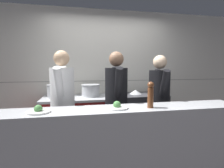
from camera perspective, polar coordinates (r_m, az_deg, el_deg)
wall_back_tiled at (r=3.68m, az=-1.95°, el=3.44°), size 8.00×0.06×2.60m
oven_range at (r=3.38m, az=-11.58°, el=-11.62°), size 1.21×0.71×0.89m
prep_counter at (r=3.57m, az=8.29°, el=-10.56°), size 1.05×0.65×0.90m
pass_counter at (r=2.25m, az=3.58°, el=-19.78°), size 3.08×0.45×0.95m
stock_pot at (r=3.30m, az=-17.95°, el=-2.12°), size 0.31×0.31×0.24m
sauce_pot at (r=3.31m, az=-7.00°, el=-1.96°), size 0.35×0.35×0.23m
mixing_bowl_steel at (r=3.51m, az=7.69°, el=-2.56°), size 0.25×0.25×0.08m
plated_dish_main at (r=2.03m, az=-22.91°, el=-8.03°), size 0.25×0.25×0.09m
plated_dish_appetiser at (r=2.06m, az=1.63°, el=-7.37°), size 0.26×0.26×0.09m
pepper_mill at (r=2.11m, az=12.47°, el=-3.26°), size 0.08×0.08×0.31m
chef_head_cook at (r=2.63m, az=-15.79°, el=-5.74°), size 0.37×0.73×1.67m
chef_sous at (r=2.67m, az=1.38°, el=-5.46°), size 0.36×0.73×1.67m
chef_line at (r=2.90m, az=15.07°, el=-5.23°), size 0.37×0.71×1.62m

